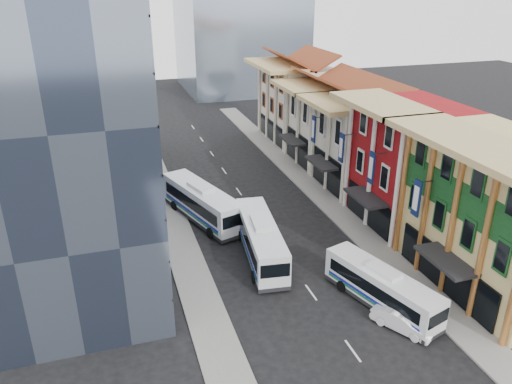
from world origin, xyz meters
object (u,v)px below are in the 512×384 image
object	(u,v)px
bus_left_near	(261,239)
bus_right	(382,287)
bus_left_far	(202,202)
sedan_right	(403,321)
office_tower	(58,88)
shophouse_tan	(499,217)

from	to	relation	value
bus_left_near	bus_right	bearing A→B (deg)	-48.45
bus_left_near	bus_right	world-z (taller)	bus_left_near
bus_left_far	sedan_right	bearing A→B (deg)	-83.03
office_tower	bus_right	distance (m)	28.84
shophouse_tan	bus_left_far	xyz separation A→B (m)	(-19.50, 18.22, -4.08)
shophouse_tan	bus_right	world-z (taller)	shophouse_tan
office_tower	bus_right	world-z (taller)	office_tower
office_tower	sedan_right	distance (m)	30.81
bus_left_near	bus_left_far	bearing A→B (deg)	117.39
bus_right	sedan_right	xyz separation A→B (m)	(0.04, -2.95, -0.88)
bus_left_far	sedan_right	world-z (taller)	bus_left_far
bus_right	sedan_right	world-z (taller)	bus_right
bus_left_near	bus_left_far	size ratio (longest dim) A/B	0.96
shophouse_tan	sedan_right	size ratio (longest dim) A/B	3.17
shophouse_tan	bus_right	xyz separation A→B (m)	(-9.69, -0.07, -4.39)
sedan_right	shophouse_tan	bearing A→B (deg)	-13.39
bus_left_near	bus_right	xyz separation A→B (m)	(6.46, -9.33, -0.23)
bus_left_near	bus_right	distance (m)	11.35
office_tower	sedan_right	world-z (taller)	office_tower
shophouse_tan	bus_left_near	distance (m)	19.07
office_tower	bus_right	xyz separation A→B (m)	(21.31, -14.07, -13.39)
bus_left_far	sedan_right	xyz separation A→B (m)	(9.86, -21.24, -1.19)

